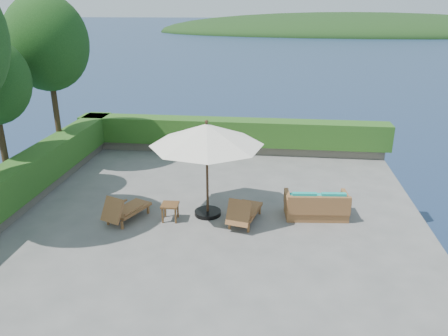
# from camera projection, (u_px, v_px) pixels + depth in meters

# --- Properties ---
(ground) EXTENTS (12.00, 12.00, 0.00)m
(ground) POSITION_uv_depth(u_px,v_px,m) (210.00, 213.00, 12.57)
(ground) COLOR gray
(ground) RESTS_ON ground
(foundation) EXTENTS (12.00, 12.00, 3.00)m
(foundation) POSITION_uv_depth(u_px,v_px,m) (211.00, 259.00, 13.12)
(foundation) COLOR #554E43
(foundation) RESTS_ON ocean
(ocean) EXTENTS (600.00, 600.00, 0.00)m
(ocean) POSITION_uv_depth(u_px,v_px,m) (211.00, 299.00, 13.63)
(ocean) COLOR #182B4C
(ocean) RESTS_ON ground
(offshore_island) EXTENTS (126.00, 57.60, 12.60)m
(offshore_island) POSITION_uv_depth(u_px,v_px,m) (351.00, 33.00, 140.93)
(offshore_island) COLOR black
(offshore_island) RESTS_ON ocean
(planter_wall_far) EXTENTS (12.00, 0.60, 0.36)m
(planter_wall_far) POSITION_uv_depth(u_px,v_px,m) (231.00, 148.00, 17.71)
(planter_wall_far) COLOR #726A5B
(planter_wall_far) RESTS_ON ground
(planter_wall_left) EXTENTS (0.60, 12.00, 0.36)m
(planter_wall_left) POSITION_uv_depth(u_px,v_px,m) (27.00, 198.00, 13.14)
(planter_wall_left) COLOR #726A5B
(planter_wall_left) RESTS_ON ground
(hedge_far) EXTENTS (12.40, 0.90, 1.00)m
(hedge_far) POSITION_uv_depth(u_px,v_px,m) (231.00, 132.00, 17.48)
(hedge_far) COLOR #254F16
(hedge_far) RESTS_ON planter_wall_far
(hedge_left) EXTENTS (0.90, 12.40, 1.00)m
(hedge_left) POSITION_uv_depth(u_px,v_px,m) (23.00, 177.00, 12.90)
(hedge_left) COLOR #254F16
(hedge_left) RESTS_ON planter_wall_left
(tree_far) EXTENTS (2.80, 2.80, 6.03)m
(tree_far) POSITION_uv_depth(u_px,v_px,m) (47.00, 43.00, 14.67)
(tree_far) COLOR #45311A
(tree_far) RESTS_ON ground
(patio_umbrella) EXTENTS (3.60, 3.60, 2.78)m
(patio_umbrella) POSITION_uv_depth(u_px,v_px,m) (207.00, 136.00, 11.65)
(patio_umbrella) COLOR black
(patio_umbrella) RESTS_ON ground
(lounge_left) EXTENTS (1.12, 1.57, 0.84)m
(lounge_left) POSITION_uv_depth(u_px,v_px,m) (125.00, 209.00, 11.99)
(lounge_left) COLOR brown
(lounge_left) RESTS_ON ground
(lounge_right) EXTENTS (0.94, 1.61, 0.87)m
(lounge_right) POSITION_uv_depth(u_px,v_px,m) (244.00, 211.00, 11.84)
(lounge_right) COLOR brown
(lounge_right) RESTS_ON ground
(side_table) EXTENTS (0.48, 0.48, 0.49)m
(side_table) POSITION_uv_depth(u_px,v_px,m) (170.00, 207.00, 12.02)
(side_table) COLOR brown
(side_table) RESTS_ON ground
(wicker_loveseat) EXTENTS (1.81, 1.04, 0.85)m
(wicker_loveseat) POSITION_uv_depth(u_px,v_px,m) (316.00, 206.00, 12.22)
(wicker_loveseat) COLOR brown
(wicker_loveseat) RESTS_ON ground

